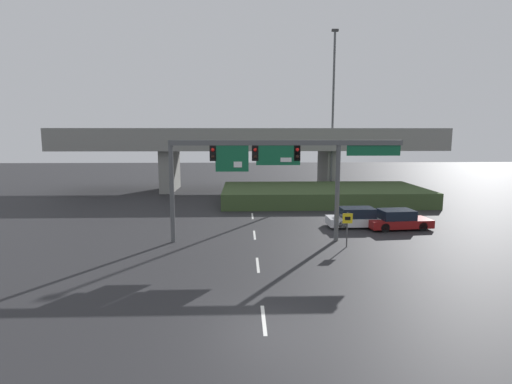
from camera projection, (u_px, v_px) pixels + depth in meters
name	position (u px, v px, depth m)	size (l,w,h in m)	color
ground_plane	(265.00, 330.00, 13.89)	(160.00, 160.00, 0.00)	#262628
lane_markings	(253.00, 225.00, 29.88)	(0.14, 33.22, 0.01)	silver
signal_gantry	(273.00, 160.00, 24.55)	(14.40, 0.44, 6.37)	#515456
speed_limit_sign	(347.00, 225.00, 23.77)	(0.60, 0.11, 2.12)	#4C4C4C
highway_light_pole_near	(333.00, 110.00, 43.81)	(0.70, 0.36, 17.79)	#515456
overpass_bridge	(249.00, 146.00, 47.33)	(44.67, 8.03, 7.33)	gray
grass_embankment	(322.00, 194.00, 39.79)	(19.71, 9.54, 1.47)	#384C28
parked_sedan_near_right	(358.00, 218.00, 29.08)	(4.67, 1.92, 1.42)	silver
parked_sedan_mid_right	(398.00, 220.00, 28.50)	(4.64, 2.29, 1.39)	maroon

